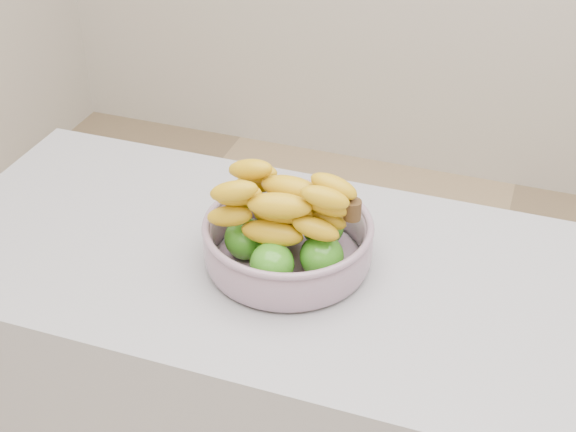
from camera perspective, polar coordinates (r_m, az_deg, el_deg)
name	(u,v)px	position (r m, az deg, el deg)	size (l,w,h in m)	color
fruit_bowl	(288,236)	(1.39, -0.03, -1.43)	(0.30, 0.30, 0.18)	#9FAFBE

